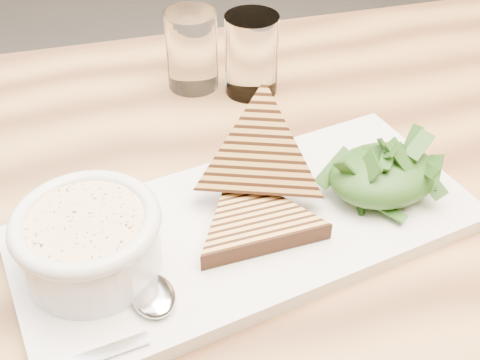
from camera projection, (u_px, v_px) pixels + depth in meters
name	position (u px, v px, depth m)	size (l,w,h in m)	color
table_top	(235.00, 235.00, 0.59)	(1.21, 0.81, 0.04)	#B58047
table_leg_br	(423.00, 179.00, 1.24)	(0.06, 0.06, 0.71)	#B58047
platter	(248.00, 228.00, 0.56)	(0.42, 0.19, 0.02)	silver
soup_bowl	(91.00, 247.00, 0.50)	(0.11, 0.11, 0.05)	silver
soup	(86.00, 223.00, 0.48)	(0.10, 0.10, 0.01)	#E7C78B
bowl_rim	(85.00, 221.00, 0.48)	(0.12, 0.12, 0.01)	silver
sandwich_flat	(254.00, 221.00, 0.54)	(0.14, 0.14, 0.02)	tan
sandwich_lean	(260.00, 156.00, 0.55)	(0.14, 0.14, 0.08)	tan
salad_base	(383.00, 175.00, 0.57)	(0.11, 0.09, 0.04)	black
arugula_pile	(384.00, 170.00, 0.57)	(0.11, 0.10, 0.05)	#356720
spoon_bowl	(153.00, 295.00, 0.48)	(0.04, 0.05, 0.01)	silver
glass_near	(192.00, 50.00, 0.74)	(0.06, 0.06, 0.10)	white
glass_far	(251.00, 55.00, 0.72)	(0.06, 0.06, 0.10)	white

